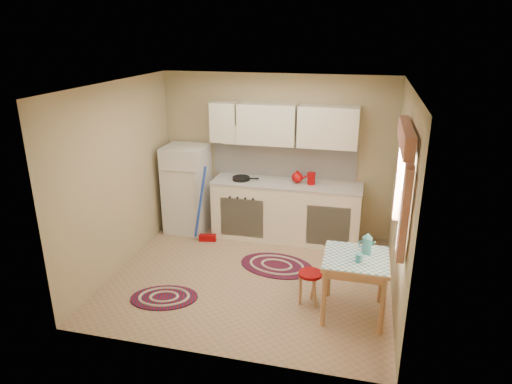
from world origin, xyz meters
TOP-DOWN VIEW (x-y plane):
  - room_shell at (0.16, 0.24)m, footprint 3.64×3.60m
  - fridge at (-1.37, 1.25)m, footprint 0.65×0.60m
  - broom at (-0.93, 0.90)m, footprint 0.30×0.17m
  - base_cabinets at (0.23, 1.30)m, footprint 2.25×0.60m
  - countertop at (0.23, 1.30)m, footprint 2.27×0.62m
  - frying_pan at (-0.47, 1.25)m, footprint 0.30×0.30m
  - red_kettle at (0.39, 1.30)m, footprint 0.22×0.20m
  - red_canister at (0.60, 1.30)m, footprint 0.14×0.14m
  - table at (1.34, -0.52)m, footprint 0.72×0.72m
  - stool at (0.83, -0.44)m, footprint 0.36×0.36m
  - coffee_pot at (1.45, -0.40)m, footprint 0.16×0.14m
  - mug at (1.37, -0.62)m, footprint 0.09×0.09m
  - rug_center at (0.28, 0.36)m, footprint 1.14×0.85m
  - rug_left at (-0.91, -0.75)m, footprint 0.94×0.75m

SIDE VIEW (x-z plane):
  - rug_center at x=0.28m, z-range 0.00..0.02m
  - rug_left at x=-0.91m, z-range 0.00..0.02m
  - stool at x=0.83m, z-range 0.00..0.42m
  - table at x=1.34m, z-range 0.00..0.72m
  - base_cabinets at x=0.23m, z-range 0.00..0.88m
  - broom at x=-0.93m, z-range 0.00..1.20m
  - fridge at x=-1.37m, z-range 0.00..1.40m
  - mug at x=1.37m, z-range 0.72..0.82m
  - coffee_pot at x=1.45m, z-range 0.72..0.98m
  - countertop at x=0.23m, z-range 0.88..0.92m
  - frying_pan at x=-0.47m, z-range 0.92..0.97m
  - red_canister at x=0.60m, z-range 0.92..1.08m
  - red_kettle at x=0.39m, z-range 0.92..1.11m
  - room_shell at x=0.16m, z-range 0.34..2.86m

